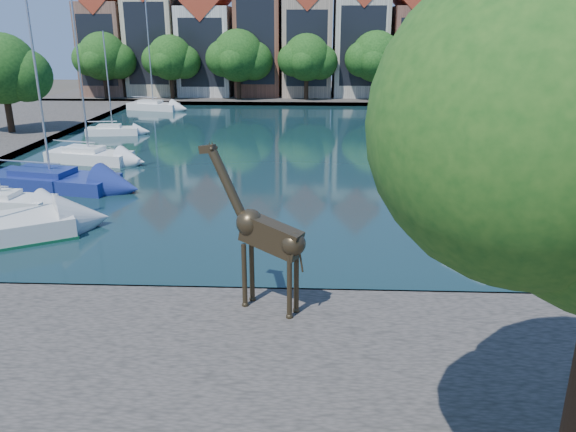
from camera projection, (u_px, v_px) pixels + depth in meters
name	position (u px, v px, depth m)	size (l,w,h in m)	color
ground	(228.00, 300.00, 19.07)	(160.00, 160.00, 0.00)	#38332B
water_basin	(275.00, 150.00, 41.75)	(38.00, 50.00, 0.08)	black
far_quay	(291.00, 96.00, 71.94)	(60.00, 16.00, 0.50)	#504A45
townhouse_west_end	(109.00, 38.00, 70.59)	(5.44, 9.18, 14.93)	brown
townhouse_west_mid	(155.00, 30.00, 70.06)	(5.94, 9.18, 16.79)	#C3B896
townhouse_west_inner	(207.00, 38.00, 70.08)	(6.43, 9.18, 15.15)	beige
townhouse_center	(259.00, 29.00, 69.48)	(5.44, 9.18, 16.93)	brown
townhouse_east_inner	(307.00, 35.00, 69.44)	(5.94, 9.18, 15.79)	tan
townhouse_east_mid	(360.00, 32.00, 69.05)	(6.43, 9.18, 16.65)	#BEB6A2
townhouse_east_end	(413.00, 40.00, 69.10)	(5.44, 9.18, 14.43)	brown
far_tree_far_west	(104.00, 58.00, 66.05)	(7.28, 5.60, 7.68)	#332114
far_tree_west	(171.00, 59.00, 65.75)	(6.76, 5.20, 7.36)	#332114
far_tree_mid_west	(239.00, 57.00, 65.35)	(7.80, 6.00, 8.00)	#332114
far_tree_mid_east	(307.00, 59.00, 65.08)	(7.02, 5.40, 7.52)	#332114
far_tree_east	(377.00, 58.00, 64.71)	(7.54, 5.80, 7.84)	#332114
far_tree_far_east	(446.00, 60.00, 64.43)	(6.76, 5.20, 7.36)	#332114
side_tree_left_far	(4.00, 71.00, 44.71)	(7.28, 5.60, 7.88)	#332114
giraffe_statue	(263.00, 234.00, 16.75)	(3.28, 1.85, 4.99)	#362B1B
sailboat_left_a	(2.00, 199.00, 28.18)	(5.32, 2.37, 7.82)	silver
sailboat_left_b	(51.00, 177.00, 31.79)	(7.93, 4.09, 12.44)	navy
sailboat_left_c	(89.00, 153.00, 37.66)	(5.99, 3.16, 11.90)	silver
sailboat_left_d	(113.00, 129.00, 47.22)	(4.44, 2.07, 8.35)	white
sailboat_left_e	(153.00, 104.00, 61.06)	(5.86, 3.17, 11.57)	silver
sailboat_right_a	(535.00, 236.00, 23.02)	(6.21, 3.53, 10.44)	white
sailboat_right_b	(445.00, 151.00, 38.85)	(7.63, 3.90, 9.61)	navy
sailboat_right_c	(481.00, 146.00, 40.64)	(5.82, 2.60, 9.22)	white
sailboat_right_d	(411.00, 118.00, 52.22)	(5.86, 2.11, 9.56)	silver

